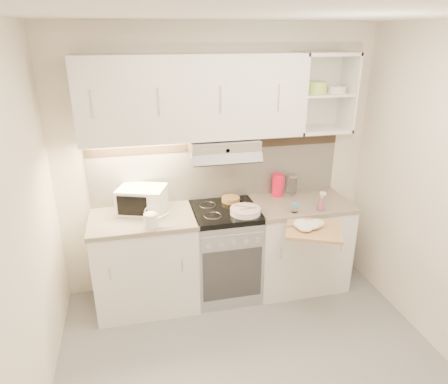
{
  "coord_description": "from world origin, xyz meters",
  "views": [
    {
      "loc": [
        -0.77,
        -2.16,
        2.4
      ],
      "look_at": [
        -0.05,
        0.95,
        1.13
      ],
      "focal_mm": 32.0,
      "sensor_mm": 36.0,
      "label": 1
    }
  ],
  "objects_px": {
    "pink_pitcher": "(278,185)",
    "cutting_board": "(314,230)",
    "electric_range": "(225,252)",
    "microwave": "(142,200)",
    "watering_can": "(152,220)",
    "spray_bottle": "(321,202)",
    "plate_stack": "(245,211)",
    "glass_jar": "(292,185)"
  },
  "relations": [
    {
      "from": "watering_can",
      "to": "plate_stack",
      "type": "distance_m",
      "value": 0.83
    },
    {
      "from": "electric_range",
      "to": "pink_pitcher",
      "type": "height_order",
      "value": "pink_pitcher"
    },
    {
      "from": "plate_stack",
      "to": "spray_bottle",
      "type": "height_order",
      "value": "spray_bottle"
    },
    {
      "from": "glass_jar",
      "to": "cutting_board",
      "type": "bearing_deg",
      "value": -96.83
    },
    {
      "from": "pink_pitcher",
      "to": "glass_jar",
      "type": "xyz_separation_m",
      "value": [
        0.14,
        0.0,
        -0.01
      ]
    },
    {
      "from": "electric_range",
      "to": "cutting_board",
      "type": "relative_size",
      "value": 1.98
    },
    {
      "from": "pink_pitcher",
      "to": "glass_jar",
      "type": "relative_size",
      "value": 1.09
    },
    {
      "from": "plate_stack",
      "to": "glass_jar",
      "type": "bearing_deg",
      "value": 30.62
    },
    {
      "from": "pink_pitcher",
      "to": "cutting_board",
      "type": "relative_size",
      "value": 0.5
    },
    {
      "from": "pink_pitcher",
      "to": "cutting_board",
      "type": "distance_m",
      "value": 0.74
    },
    {
      "from": "watering_can",
      "to": "cutting_board",
      "type": "height_order",
      "value": "watering_can"
    },
    {
      "from": "glass_jar",
      "to": "cutting_board",
      "type": "height_order",
      "value": "glass_jar"
    },
    {
      "from": "pink_pitcher",
      "to": "electric_range",
      "type": "bearing_deg",
      "value": -156.4
    },
    {
      "from": "spray_bottle",
      "to": "cutting_board",
      "type": "bearing_deg",
      "value": -126.34
    },
    {
      "from": "watering_can",
      "to": "pink_pitcher",
      "type": "relative_size",
      "value": 0.99
    },
    {
      "from": "plate_stack",
      "to": "spray_bottle",
      "type": "relative_size",
      "value": 1.42
    },
    {
      "from": "watering_can",
      "to": "pink_pitcher",
      "type": "xyz_separation_m",
      "value": [
        1.26,
        0.42,
        0.05
      ]
    },
    {
      "from": "electric_range",
      "to": "watering_can",
      "type": "relative_size",
      "value": 4.03
    },
    {
      "from": "watering_can",
      "to": "spray_bottle",
      "type": "height_order",
      "value": "spray_bottle"
    },
    {
      "from": "cutting_board",
      "to": "microwave",
      "type": "bearing_deg",
      "value": 179.65
    },
    {
      "from": "watering_can",
      "to": "plate_stack",
      "type": "relative_size",
      "value": 0.82
    },
    {
      "from": "watering_can",
      "to": "cutting_board",
      "type": "relative_size",
      "value": 0.49
    },
    {
      "from": "pink_pitcher",
      "to": "spray_bottle",
      "type": "xyz_separation_m",
      "value": [
        0.26,
        -0.42,
        -0.04
      ]
    },
    {
      "from": "watering_can",
      "to": "electric_range",
      "type": "bearing_deg",
      "value": 17.02
    },
    {
      "from": "watering_can",
      "to": "cutting_board",
      "type": "bearing_deg",
      "value": -13.85
    },
    {
      "from": "electric_range",
      "to": "microwave",
      "type": "bearing_deg",
      "value": 170.99
    },
    {
      "from": "watering_can",
      "to": "spray_bottle",
      "type": "bearing_deg",
      "value": -1.0
    },
    {
      "from": "microwave",
      "to": "spray_bottle",
      "type": "bearing_deg",
      "value": 7.64
    },
    {
      "from": "watering_can",
      "to": "plate_stack",
      "type": "height_order",
      "value": "watering_can"
    },
    {
      "from": "microwave",
      "to": "pink_pitcher",
      "type": "bearing_deg",
      "value": 23.3
    },
    {
      "from": "electric_range",
      "to": "microwave",
      "type": "height_order",
      "value": "microwave"
    },
    {
      "from": "microwave",
      "to": "electric_range",
      "type": "bearing_deg",
      "value": 10.67
    },
    {
      "from": "watering_can",
      "to": "glass_jar",
      "type": "bearing_deg",
      "value": 15.68
    },
    {
      "from": "plate_stack",
      "to": "glass_jar",
      "type": "relative_size",
      "value": 1.31
    },
    {
      "from": "spray_bottle",
      "to": "cutting_board",
      "type": "xyz_separation_m",
      "value": [
        -0.2,
        -0.3,
        -0.1
      ]
    },
    {
      "from": "watering_can",
      "to": "spray_bottle",
      "type": "xyz_separation_m",
      "value": [
        1.52,
        -0.0,
        0.01
      ]
    },
    {
      "from": "pink_pitcher",
      "to": "spray_bottle",
      "type": "relative_size",
      "value": 1.17
    },
    {
      "from": "microwave",
      "to": "plate_stack",
      "type": "bearing_deg",
      "value": 3.61
    },
    {
      "from": "watering_can",
      "to": "plate_stack",
      "type": "xyz_separation_m",
      "value": [
        0.83,
        0.08,
        -0.04
      ]
    },
    {
      "from": "plate_stack",
      "to": "cutting_board",
      "type": "height_order",
      "value": "plate_stack"
    },
    {
      "from": "spray_bottle",
      "to": "glass_jar",
      "type": "bearing_deg",
      "value": 103.69
    },
    {
      "from": "spray_bottle",
      "to": "microwave",
      "type": "bearing_deg",
      "value": 165.92
    }
  ]
}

